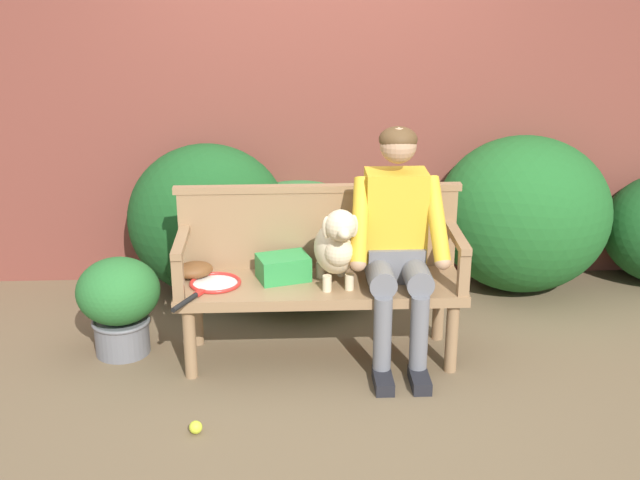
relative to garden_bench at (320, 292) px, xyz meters
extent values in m
plane|color=brown|center=(0.00, 0.00, -0.41)|extent=(40.00, 40.00, 0.00)
cube|color=brown|center=(0.00, 1.39, 0.82)|extent=(8.00, 0.30, 2.46)
ellipsoid|color=#337538|center=(-0.10, 0.97, -0.03)|extent=(1.16, 1.15, 0.76)
ellipsoid|color=#1E5B23|center=(1.43, 0.97, 0.12)|extent=(1.18, 1.05, 1.07)
ellipsoid|color=#194C1E|center=(-0.71, 0.99, 0.11)|extent=(1.07, 0.81, 1.04)
cube|color=#93704C|center=(0.00, 0.00, 0.03)|extent=(1.61, 0.52, 0.06)
cylinder|color=#93704C|center=(-0.73, -0.20, -0.20)|extent=(0.07, 0.07, 0.41)
cylinder|color=#93704C|center=(0.73, -0.20, -0.20)|extent=(0.07, 0.07, 0.41)
cylinder|color=#93704C|center=(-0.73, 0.20, -0.20)|extent=(0.07, 0.07, 0.41)
cylinder|color=#93704C|center=(0.73, 0.20, -0.20)|extent=(0.07, 0.07, 0.41)
cube|color=#93704C|center=(0.00, 0.23, 0.29)|extent=(1.61, 0.05, 0.46)
cube|color=#93704C|center=(0.00, 0.23, 0.54)|extent=(1.65, 0.06, 0.04)
cube|color=#93704C|center=(-0.77, -0.22, 0.18)|extent=(0.06, 0.06, 0.24)
cube|color=#93704C|center=(-0.77, 0.00, 0.32)|extent=(0.06, 0.52, 0.04)
cube|color=#93704C|center=(0.77, -0.22, 0.18)|extent=(0.06, 0.06, 0.24)
cube|color=#93704C|center=(0.77, 0.00, 0.32)|extent=(0.06, 0.52, 0.04)
cube|color=black|center=(0.33, -0.36, -0.38)|extent=(0.10, 0.24, 0.07)
cylinder|color=slate|center=(0.33, -0.28, -0.13)|extent=(0.10, 0.10, 0.42)
cylinder|color=slate|center=(0.33, -0.12, 0.14)|extent=(0.15, 0.33, 0.15)
cube|color=black|center=(0.53, -0.36, -0.38)|extent=(0.10, 0.24, 0.07)
cylinder|color=slate|center=(0.53, -0.28, -0.13)|extent=(0.10, 0.10, 0.42)
cylinder|color=slate|center=(0.53, -0.12, 0.14)|extent=(0.15, 0.33, 0.15)
cube|color=slate|center=(0.43, 0.05, 0.16)|extent=(0.32, 0.24, 0.20)
cube|color=gold|center=(0.43, 0.07, 0.42)|extent=(0.34, 0.22, 0.52)
cylinder|color=gold|center=(0.22, -0.06, 0.44)|extent=(0.14, 0.34, 0.45)
sphere|color=tan|center=(0.20, -0.18, 0.24)|extent=(0.09, 0.09, 0.09)
cylinder|color=gold|center=(0.64, -0.06, 0.44)|extent=(0.14, 0.34, 0.45)
sphere|color=tan|center=(0.66, -0.18, 0.24)|extent=(0.09, 0.09, 0.09)
sphere|color=tan|center=(0.43, 0.05, 0.83)|extent=(0.20, 0.20, 0.20)
ellipsoid|color=#51381E|center=(0.43, 0.06, 0.86)|extent=(0.21, 0.21, 0.14)
cylinder|color=beige|center=(0.03, -0.13, 0.11)|extent=(0.05, 0.05, 0.09)
cylinder|color=beige|center=(0.16, -0.12, 0.11)|extent=(0.05, 0.05, 0.09)
cylinder|color=beige|center=(0.01, 0.07, 0.11)|extent=(0.05, 0.05, 0.09)
cylinder|color=beige|center=(0.13, 0.08, 0.11)|extent=(0.05, 0.05, 0.09)
ellipsoid|color=beige|center=(0.08, -0.03, 0.27)|extent=(0.27, 0.37, 0.27)
sphere|color=beige|center=(0.10, -0.14, 0.29)|extent=(0.16, 0.16, 0.16)
sphere|color=beige|center=(0.10, -0.18, 0.46)|extent=(0.17, 0.17, 0.17)
ellipsoid|color=beige|center=(0.11, -0.25, 0.44)|extent=(0.08, 0.11, 0.06)
ellipsoid|color=beige|center=(0.03, -0.18, 0.45)|extent=(0.05, 0.05, 0.13)
ellipsoid|color=beige|center=(0.17, -0.16, 0.45)|extent=(0.05, 0.05, 0.13)
sphere|color=beige|center=(0.06, 0.14, 0.32)|extent=(0.08, 0.08, 0.08)
torus|color=red|center=(-0.59, -0.01, 0.07)|extent=(0.39, 0.39, 0.02)
cylinder|color=silver|center=(-0.59, -0.01, 0.07)|extent=(0.25, 0.25, 0.00)
cube|color=red|center=(-0.66, -0.16, 0.08)|extent=(0.06, 0.08, 0.02)
cylinder|color=black|center=(-0.73, -0.28, 0.08)|extent=(0.13, 0.21, 0.03)
ellipsoid|color=brown|center=(-0.72, 0.10, 0.11)|extent=(0.27, 0.24, 0.09)
cube|color=#2D8E42|center=(-0.21, 0.05, 0.13)|extent=(0.32, 0.27, 0.14)
sphere|color=#CCDB33|center=(-0.65, -0.77, -0.38)|extent=(0.07, 0.07, 0.07)
cylinder|color=slate|center=(-1.16, 0.11, -0.31)|extent=(0.32, 0.32, 0.20)
torus|color=slate|center=(-1.16, 0.11, -0.21)|extent=(0.34, 0.34, 0.02)
ellipsoid|color=#286B2D|center=(-1.16, 0.11, -0.02)|extent=(0.48, 0.48, 0.38)
camera|label=1|loc=(-0.20, -4.32, 1.88)|focal=46.62mm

